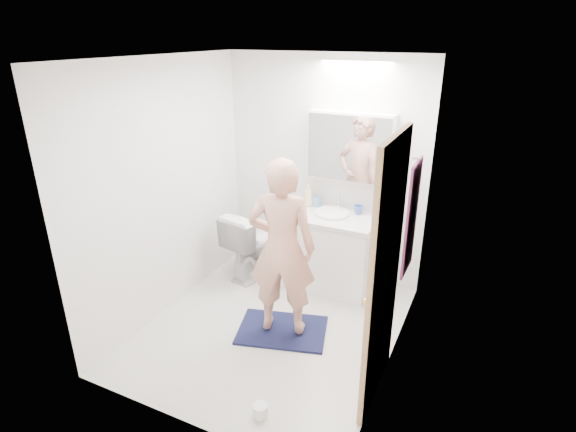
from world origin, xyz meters
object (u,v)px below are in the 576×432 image
Objects in this scene: medicine_cabinet at (350,147)px; person at (282,248)px; toilet at (255,242)px; toothbrush_cup at (358,210)px; toilet_paper_roll at (260,411)px; vanity_cabinet at (330,253)px; soap_bottle_b at (317,200)px; soap_bottle_a at (308,195)px.

person is at bearing -99.03° from medicine_cabinet.
toothbrush_cup is (1.08, 0.28, 0.48)m from toilet.
toilet_paper_roll is (0.11, -2.15, -1.45)m from medicine_cabinet.
toilet_paper_roll is at bearing -83.93° from vanity_cabinet.
vanity_cabinet is 5.73× the size of soap_bottle_b.
soap_bottle_b is at bearing 177.56° from toothbrush_cup.
toothbrush_cup is (0.33, 1.13, 0.01)m from person.
medicine_cabinet is 0.65m from toothbrush_cup.
person is (-0.09, -0.97, 0.46)m from vanity_cabinet.
toothbrush_cup is (0.24, 0.16, 0.48)m from vanity_cabinet.
soap_bottle_a reaches higher than toilet.
medicine_cabinet reaches higher than soap_bottle_b.
toothbrush_cup is at bearing 89.12° from toilet_paper_roll.
soap_bottle_a is at bearing -161.83° from soap_bottle_b.
toilet is (-0.94, -0.33, -1.11)m from medicine_cabinet.
medicine_cabinet is 1.36m from person.
toilet is at bearing 119.89° from toilet_paper_roll.
vanity_cabinet is 3.72× the size of soap_bottle_a.
toilet is 2.13m from toilet_paper_roll.
soap_bottle_a reaches higher than soap_bottle_b.
soap_bottle_a is (-0.42, -0.06, -0.56)m from medicine_cabinet.
soap_bottle_a is at bearing 104.20° from toilet_paper_roll.
soap_bottle_b reaches higher than toilet_paper_roll.
medicine_cabinet is 1.13× the size of toilet.
person is at bearing -106.30° from toothbrush_cup.
vanity_cabinet is at bearing -146.16° from toothbrush_cup.
toilet_paper_roll is at bearing 91.44° from person.
soap_bottle_a reaches higher than toothbrush_cup.
soap_bottle_b is (-0.14, 1.15, 0.04)m from person.
soap_bottle_b reaches higher than vanity_cabinet.
soap_bottle_a reaches higher than vanity_cabinet.
toothbrush_cup is 2.25m from toilet_paper_roll.
soap_bottle_b is at bearing -143.32° from toilet.
toilet is 3.23× the size of soap_bottle_a.
toothbrush_cup is (0.14, -0.05, -0.63)m from medicine_cabinet.
medicine_cabinet is 8.85× the size of toothbrush_cup.
person is 1.18m from toothbrush_cup.
toilet is 7.11× the size of toilet_paper_roll.
soap_bottle_b is at bearing -174.75° from medicine_cabinet.
soap_bottle_b is 1.58× the size of toothbrush_cup.
person reaches higher than soap_bottle_b.
person is at bearing 142.21° from toilet.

